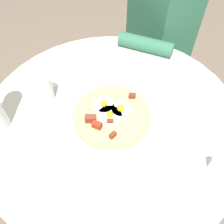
{
  "coord_description": "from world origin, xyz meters",
  "views": [
    {
      "loc": [
        -0.51,
        0.23,
        1.42
      ],
      "look_at": [
        -0.01,
        0.01,
        0.72
      ],
      "focal_mm": 37.91,
      "sensor_mm": 36.0,
      "label": 1
    }
  ],
  "objects": [
    {
      "name": "dining_table",
      "position": [
        0.0,
        0.0,
        0.54
      ],
      "size": [
        0.99,
        0.99,
        0.7
      ],
      "color": "beige",
      "rests_on": "ground_plane"
    },
    {
      "name": "napkin",
      "position": [
        0.33,
        0.14,
        0.71
      ],
      "size": [
        0.21,
        0.22,
        0.0
      ],
      "primitive_type": "cube",
      "rotation": [
        0.0,
        0.0,
        2.22
      ],
      "color": "white",
      "rests_on": "dining_table"
    },
    {
      "name": "ground_plane",
      "position": [
        0.0,
        0.0,
        0.0
      ],
      "size": [
        6.0,
        6.0,
        0.0
      ],
      "primitive_type": "plane",
      "color": "#6B5B4C"
    },
    {
      "name": "knife",
      "position": [
        0.31,
        0.13,
        0.71
      ],
      "size": [
        0.12,
        0.15,
        0.0
      ],
      "primitive_type": "cube",
      "rotation": [
        0.0,
        0.0,
        2.22
      ],
      "color": "silver",
      "rests_on": "napkin"
    },
    {
      "name": "salt_shaker",
      "position": [
        -0.34,
        -0.2,
        0.73
      ],
      "size": [
        0.03,
        0.03,
        0.05
      ],
      "primitive_type": "cylinder",
      "color": "white",
      "rests_on": "dining_table"
    },
    {
      "name": "fork",
      "position": [
        0.34,
        0.16,
        0.71
      ],
      "size": [
        0.12,
        0.15,
        0.0
      ],
      "primitive_type": "cube",
      "rotation": [
        0.0,
        0.0,
        2.22
      ],
      "color": "silver",
      "rests_on": "napkin"
    },
    {
      "name": "bread_plate",
      "position": [
        -0.15,
        0.33,
        0.71
      ],
      "size": [
        0.16,
        0.16,
        0.01
      ],
      "primitive_type": "cylinder",
      "color": "white",
      "rests_on": "dining_table"
    },
    {
      "name": "water_glass",
      "position": [
        0.17,
        0.21,
        0.76
      ],
      "size": [
        0.07,
        0.07,
        0.11
      ],
      "primitive_type": "cylinder",
      "color": "silver",
      "rests_on": "dining_table"
    },
    {
      "name": "pizza_plate",
      "position": [
        -0.03,
        0.01,
        0.71
      ],
      "size": [
        0.33,
        0.33,
        0.01
      ],
      "primitive_type": "cylinder",
      "color": "white",
      "rests_on": "dining_table"
    },
    {
      "name": "person_seated",
      "position": [
        0.47,
        -0.5,
        0.51
      ],
      "size": [
        0.5,
        0.46,
        1.14
      ],
      "color": "#2D2D33",
      "rests_on": "ground_plane"
    },
    {
      "name": "breakfast_pizza",
      "position": [
        -0.03,
        0.02,
        0.73
      ],
      "size": [
        0.29,
        0.29,
        0.05
      ],
      "color": "tan",
      "rests_on": "pizza_plate"
    }
  ]
}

